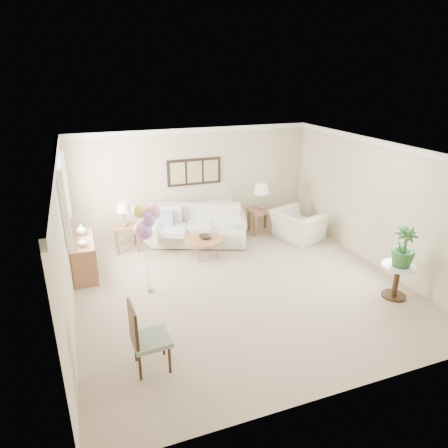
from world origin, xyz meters
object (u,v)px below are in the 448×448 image
Objects in this scene: accent_chair at (145,336)px; balloon_cluster at (145,222)px; armchair at (297,225)px; coffee_table at (204,240)px; sofa at (198,228)px.

accent_chair is 0.59× the size of balloon_cluster.
accent_chair is at bearing 111.37° from armchair.
coffee_table is at bearing 77.35° from armchair.
armchair is 1.08× the size of accent_chair.
coffee_table is 3.62m from accent_chair.
balloon_cluster is (-1.40, -1.08, 0.99)m from coffee_table.
sofa is at bearing 81.88° from coffee_table.
armchair is (2.42, 0.16, -0.04)m from coffee_table.
sofa is 0.81m from coffee_table.
accent_chair is 2.26m from balloon_cluster.
coffee_table is 2.02m from balloon_cluster.
accent_chair reaches higher than armchair.
armchair is at bearing 18.00° from balloon_cluster.
coffee_table is 0.84× the size of accent_chair.
armchair is at bearing 37.83° from accent_chair.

